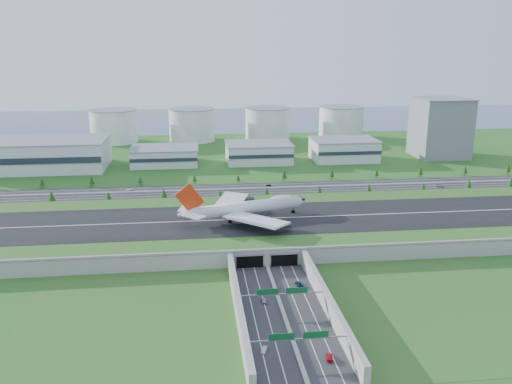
{
  "coord_description": "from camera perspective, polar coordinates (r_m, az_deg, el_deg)",
  "views": [
    {
      "loc": [
        -34.01,
        -293.67,
        106.05
      ],
      "look_at": [
        4.51,
        35.0,
        14.44
      ],
      "focal_mm": 38.0,
      "sensor_mm": 36.0,
      "label": 1
    }
  ],
  "objects": [
    {
      "name": "office_tower",
      "position": [
        547.48,
        18.82,
        6.4
      ],
      "size": [
        46.0,
        46.0,
        55.0
      ],
      "primitive_type": "cube",
      "color": "slate",
      "rests_on": "ground"
    },
    {
      "name": "boeing_747",
      "position": [
        309.26,
        -1.12,
        -1.65
      ],
      "size": [
        78.71,
        73.38,
        24.95
      ],
      "rotation": [
        0.0,
        0.0,
        0.28
      ],
      "color": "silver",
      "rests_on": "airfield_deck"
    },
    {
      "name": "car_2",
      "position": [
        248.66,
        4.53,
        -9.6
      ],
      "size": [
        3.45,
        5.79,
        1.51
      ],
      "primitive_type": "imported",
      "rotation": [
        0.0,
        0.0,
        3.33
      ],
      "color": "#0E2448",
      "rests_on": "ground"
    },
    {
      "name": "hangar_west",
      "position": [
        506.33,
        -22.18,
        3.67
      ],
      "size": [
        120.0,
        60.0,
        25.0
      ],
      "primitive_type": "cube",
      "color": "silver",
      "rests_on": "ground"
    },
    {
      "name": "car_7",
      "position": [
        410.66,
        -13.22,
        0.21
      ],
      "size": [
        5.43,
        3.54,
        1.46
      ],
      "primitive_type": "imported",
      "rotation": [
        0.0,
        0.0,
        -1.25
      ],
      "color": "white",
      "rests_on": "ground"
    },
    {
      "name": "fuel_tank_c",
      "position": [
        615.89,
        1.23,
        7.2
      ],
      "size": [
        50.0,
        50.0,
        35.0
      ],
      "primitive_type": "cylinder",
      "color": "silver",
      "rests_on": "ground"
    },
    {
      "name": "car_0",
      "position": [
        233.1,
        0.81,
        -11.32
      ],
      "size": [
        2.49,
        5.2,
        1.72
      ],
      "primitive_type": "imported",
      "rotation": [
        0.0,
        0.0,
        0.09
      ],
      "color": "#A0A1A5",
      "rests_on": "ground"
    },
    {
      "name": "north_expressway",
      "position": [
        404.3,
        -1.63,
        0.27
      ],
      "size": [
        560.0,
        36.0,
        0.12
      ],
      "primitive_type": "cube",
      "color": "#28282B",
      "rests_on": "ground"
    },
    {
      "name": "underpass_road",
      "position": [
        222.31,
        2.94,
        -12.04
      ],
      "size": [
        38.8,
        120.4,
        8.0
      ],
      "color": "#28282B",
      "rests_on": "ground"
    },
    {
      "name": "hangar_mid_a",
      "position": [
        494.3,
        -9.58,
        3.76
      ],
      "size": [
        58.0,
        42.0,
        15.0
      ],
      "primitive_type": "cube",
      "color": "silver",
      "rests_on": "ground"
    },
    {
      "name": "sign_gantry_far",
      "position": [
        194.3,
        4.51,
        -15.25
      ],
      "size": [
        38.7,
        0.7,
        9.8
      ],
      "color": "gray",
      "rests_on": "ground"
    },
    {
      "name": "car_3",
      "position": [
        197.58,
        7.74,
        -16.82
      ],
      "size": [
        3.36,
        5.98,
        1.64
      ],
      "primitive_type": "imported",
      "rotation": [
        0.0,
        0.0,
        2.94
      ],
      "color": "red",
      "rests_on": "ground"
    },
    {
      "name": "ground",
      "position": [
        314.08,
        -0.07,
        -4.26
      ],
      "size": [
        1200.0,
        1200.0,
        0.0
      ],
      "primitive_type": "plane",
      "color": "#275D1D",
      "rests_on": "ground"
    },
    {
      "name": "bay_water",
      "position": [
        781.64,
        -4.17,
        7.64
      ],
      "size": [
        1200.0,
        260.0,
        0.06
      ],
      "primitive_type": "cube",
      "color": "#3D5274",
      "rests_on": "ground"
    },
    {
      "name": "fuel_tank_a",
      "position": [
        616.16,
        -14.74,
        6.71
      ],
      "size": [
        50.0,
        50.0,
        35.0
      ],
      "primitive_type": "cylinder",
      "color": "silver",
      "rests_on": "ground"
    },
    {
      "name": "car_1",
      "position": [
        200.14,
        0.87,
        -16.24
      ],
      "size": [
        3.01,
        4.72,
        1.47
      ],
      "primitive_type": "imported",
      "rotation": [
        0.0,
        0.0,
        -0.36
      ],
      "color": "silver",
      "rests_on": "ground"
    },
    {
      "name": "car_6",
      "position": [
        433.68,
        18.8,
        0.61
      ],
      "size": [
        6.53,
        4.48,
        1.66
      ],
      "primitive_type": "imported",
      "rotation": [
        0.0,
        0.0,
        1.25
      ],
      "color": "#B1B0B5",
      "rests_on": "ground"
    },
    {
      "name": "hangar_mid_c",
      "position": [
        512.43,
        9.21,
        4.41
      ],
      "size": [
        58.0,
        42.0,
        19.0
      ],
      "primitive_type": "cube",
      "color": "silver",
      "rests_on": "ground"
    },
    {
      "name": "hangar_mid_b",
      "position": [
        496.93,
        0.27,
        4.15
      ],
      "size": [
        58.0,
        42.0,
        17.0
      ],
      "primitive_type": "cube",
      "color": "silver",
      "rests_on": "ground"
    },
    {
      "name": "airfield_deck",
      "position": [
        312.63,
        -0.07,
        -3.55
      ],
      "size": [
        520.0,
        100.0,
        9.2
      ],
      "color": "gray",
      "rests_on": "ground"
    },
    {
      "name": "sign_gantry_near",
      "position": [
        224.57,
        2.77,
        -10.73
      ],
      "size": [
        38.7,
        0.7,
        9.8
      ],
      "color": "gray",
      "rests_on": "ground"
    },
    {
      "name": "fuel_tank_b",
      "position": [
        610.13,
        -6.76,
        7.02
      ],
      "size": [
        50.0,
        50.0,
        35.0
      ],
      "primitive_type": "cylinder",
      "color": "silver",
      "rests_on": "ground"
    },
    {
      "name": "tree_row",
      "position": [
        408.8,
        2.14,
        1.11
      ],
      "size": [
        506.35,
        48.69,
        8.46
      ],
      "color": "#3D2819",
      "rests_on": "ground"
    },
    {
      "name": "car_5",
      "position": [
        413.14,
        1.32,
        0.71
      ],
      "size": [
        4.27,
        2.63,
        1.33
      ],
      "primitive_type": "imported",
      "rotation": [
        0.0,
        0.0,
        -1.9
      ],
      "color": "black",
      "rests_on": "ground"
    },
    {
      "name": "fuel_tank_d",
      "position": [
        633.11,
        8.94,
        7.25
      ],
      "size": [
        50.0,
        50.0,
        35.0
      ],
      "primitive_type": "cylinder",
      "color": "silver",
      "rests_on": "ground"
    }
  ]
}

